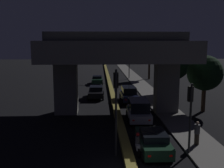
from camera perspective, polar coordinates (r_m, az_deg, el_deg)
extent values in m
cube|color=olive|center=(47.09, -0.68, 0.74)|extent=(0.62, 126.00, 0.40)
cube|color=#5B5956|center=(40.76, 6.97, -0.82)|extent=(2.76, 126.00, 0.12)
cube|color=slate|center=(26.20, -9.95, -0.72)|extent=(2.18, 1.77, 5.22)
cube|color=slate|center=(26.83, 11.68, -0.54)|extent=(2.18, 1.77, 5.22)
cube|color=slate|center=(25.69, 1.02, 7.21)|extent=(14.18, 9.11, 1.89)
cube|color=#333335|center=(25.68, 1.03, 10.32)|extent=(14.18, 0.40, 0.90)
cylinder|color=black|center=(15.99, 0.88, -6.46)|extent=(0.14, 0.14, 5.42)
cube|color=black|center=(15.75, 0.85, 0.86)|extent=(0.30, 0.28, 0.95)
sphere|color=red|center=(15.86, 0.82, 2.00)|extent=(0.18, 0.18, 0.18)
sphere|color=black|center=(15.90, 0.82, 0.94)|extent=(0.18, 0.18, 0.18)
sphere|color=black|center=(15.94, 0.82, -0.12)|extent=(0.18, 0.18, 0.18)
cylinder|color=black|center=(17.03, 16.67, -7.44)|extent=(0.14, 0.14, 4.53)
cube|color=black|center=(16.83, 16.71, -2.08)|extent=(0.30, 0.28, 0.95)
sphere|color=red|center=(16.91, 16.59, -0.99)|extent=(0.18, 0.18, 0.18)
sphere|color=black|center=(16.96, 16.54, -1.98)|extent=(0.18, 0.18, 0.18)
sphere|color=black|center=(17.02, 16.50, -2.96)|extent=(0.18, 0.18, 0.18)
cylinder|color=#2D2D30|center=(50.80, 3.77, 5.42)|extent=(0.18, 0.18, 7.62)
cylinder|color=#2D2D30|center=(50.60, 2.65, 9.56)|extent=(2.02, 0.10, 0.10)
ellipsoid|color=#F2B759|center=(50.52, 1.49, 9.45)|extent=(0.56, 0.32, 0.24)
cube|color=black|center=(17.45, 8.87, -12.39)|extent=(1.80, 4.36, 0.69)
cube|color=black|center=(17.06, 9.05, -10.91)|extent=(1.57, 2.10, 0.42)
cylinder|color=black|center=(18.76, 5.37, -11.88)|extent=(0.21, 0.59, 0.59)
cylinder|color=black|center=(19.06, 10.59, -11.67)|extent=(0.21, 0.59, 0.59)
cylinder|color=black|center=(16.15, 6.74, -15.49)|extent=(0.21, 0.59, 0.59)
cylinder|color=black|center=(16.49, 12.84, -15.13)|extent=(0.21, 0.59, 0.59)
cube|color=red|center=(15.36, 8.13, -15.31)|extent=(0.18, 0.03, 0.11)
cube|color=red|center=(15.61, 12.73, -15.02)|extent=(0.18, 0.03, 0.11)
cube|color=gray|center=(23.58, 5.80, -6.51)|extent=(1.99, 4.12, 0.67)
cube|color=black|center=(23.48, 5.81, -4.56)|extent=(1.73, 2.97, 0.94)
cylinder|color=black|center=(24.87, 3.33, -6.46)|extent=(0.22, 0.70, 0.70)
cylinder|color=black|center=(25.07, 7.52, -6.39)|extent=(0.22, 0.70, 0.70)
cylinder|color=black|center=(22.31, 3.85, -8.29)|extent=(0.22, 0.70, 0.70)
cylinder|color=black|center=(22.53, 8.52, -8.19)|extent=(0.22, 0.70, 0.70)
cube|color=red|center=(21.56, 4.71, -7.90)|extent=(0.18, 0.04, 0.11)
cube|color=red|center=(21.72, 8.16, -7.83)|extent=(0.18, 0.04, 0.11)
cube|color=#141938|center=(31.23, 3.64, -2.59)|extent=(1.83, 4.48, 0.72)
cube|color=black|center=(31.09, 3.66, -1.27)|extent=(1.59, 2.70, 0.74)
cylinder|color=black|center=(32.64, 1.82, -2.72)|extent=(0.21, 0.69, 0.69)
cylinder|color=black|center=(32.85, 4.78, -2.67)|extent=(0.21, 0.69, 0.69)
cylinder|color=black|center=(29.78, 2.38, -3.86)|extent=(0.21, 0.69, 0.69)
cylinder|color=black|center=(30.01, 5.62, -3.80)|extent=(0.21, 0.69, 0.69)
cube|color=red|center=(28.98, 3.02, -3.42)|extent=(0.18, 0.03, 0.11)
cube|color=red|center=(29.15, 5.41, -3.38)|extent=(0.18, 0.03, 0.11)
cube|color=black|center=(33.35, -3.48, -1.94)|extent=(1.92, 4.35, 0.64)
cube|color=black|center=(33.45, -3.48, -0.90)|extent=(1.65, 2.10, 0.51)
cylinder|color=black|center=(32.00, -1.97, -2.98)|extent=(0.22, 0.67, 0.66)
cylinder|color=black|center=(32.06, -5.15, -2.99)|extent=(0.22, 0.67, 0.66)
cylinder|color=black|center=(34.78, -1.93, -2.01)|extent=(0.22, 0.67, 0.66)
cylinder|color=black|center=(34.84, -4.86, -2.02)|extent=(0.22, 0.67, 0.66)
cube|color=white|center=(35.47, -2.33, -1.42)|extent=(0.18, 0.03, 0.11)
cube|color=white|center=(35.51, -4.38, -1.43)|extent=(0.18, 0.03, 0.11)
cube|color=black|center=(44.57, -3.24, 0.81)|extent=(1.75, 3.99, 0.66)
cube|color=black|center=(44.69, -3.24, 1.54)|extent=(1.52, 1.92, 0.43)
cylinder|color=black|center=(43.31, -2.16, 0.14)|extent=(0.21, 0.60, 0.60)
cylinder|color=black|center=(43.34, -4.37, 0.13)|extent=(0.21, 0.60, 0.60)
cylinder|color=black|center=(45.91, -2.16, 0.65)|extent=(0.21, 0.60, 0.60)
cylinder|color=black|center=(45.94, -4.25, 0.63)|extent=(0.21, 0.60, 0.60)
cube|color=white|center=(46.55, -2.46, 1.05)|extent=(0.18, 0.03, 0.11)
cube|color=white|center=(46.57, -3.93, 1.04)|extent=(0.18, 0.03, 0.11)
cylinder|color=black|center=(17.83, 5.39, -13.11)|extent=(0.10, 0.54, 0.54)
cylinder|color=black|center=(16.67, 5.84, -14.75)|extent=(0.12, 0.55, 0.54)
cube|color=silver|center=(17.17, 5.62, -13.23)|extent=(0.28, 0.97, 0.32)
cylinder|color=#3F3F44|center=(17.02, 5.64, -11.99)|extent=(0.33, 0.33, 0.47)
sphere|color=#B21919|center=(16.90, 5.66, -10.86)|extent=(0.24, 0.24, 0.24)
cube|color=red|center=(16.54, 5.88, -14.12)|extent=(0.08, 0.03, 0.08)
cylinder|color=black|center=(25.25, 3.39, -6.42)|extent=(0.10, 0.52, 0.52)
cylinder|color=black|center=(23.95, 3.86, -7.29)|extent=(0.12, 0.52, 0.52)
cube|color=black|center=(24.54, 3.63, -6.35)|extent=(0.28, 1.05, 0.32)
cylinder|color=#26593F|center=(24.44, 3.63, -5.45)|extent=(0.33, 0.33, 0.47)
sphere|color=silver|center=(24.35, 3.64, -4.64)|extent=(0.24, 0.24, 0.24)
cube|color=red|center=(23.84, 3.89, -6.81)|extent=(0.08, 0.03, 0.08)
cylinder|color=#2D261E|center=(19.03, 17.95, -11.32)|extent=(0.32, 0.32, 0.77)
cylinder|color=#3F3F44|center=(18.80, 18.05, -9.32)|extent=(0.37, 0.37, 0.64)
sphere|color=tan|center=(18.68, 18.12, -8.08)|extent=(0.21, 0.21, 0.21)
cylinder|color=#38281C|center=(28.20, 19.28, -3.07)|extent=(0.42, 0.42, 2.64)
sphere|color=black|center=(27.79, 19.57, 2.28)|extent=(3.54, 3.54, 3.54)
cylinder|color=#2D2116|center=(36.79, 12.98, -0.15)|extent=(0.46, 0.46, 2.53)
sphere|color=black|center=(36.44, 13.15, 4.55)|extent=(4.70, 4.70, 4.70)
cylinder|color=#2D2116|center=(50.84, 8.09, 3.30)|extent=(0.39, 0.39, 3.99)
sphere|color=black|center=(50.62, 8.17, 6.92)|extent=(3.25, 3.25, 3.25)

